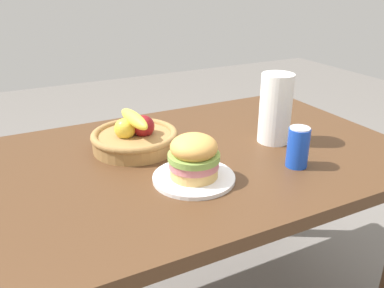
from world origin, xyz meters
name	(u,v)px	position (x,y,z in m)	size (l,w,h in m)	color
dining_table	(194,181)	(0.00, 0.00, 0.65)	(1.40, 0.90, 0.75)	#4C301C
plate	(194,178)	(-0.08, -0.15, 0.76)	(0.24, 0.24, 0.01)	white
sandwich	(194,156)	(-0.08, -0.15, 0.82)	(0.15, 0.15, 0.13)	#DBAD60
soda_can	(298,147)	(0.24, -0.22, 0.81)	(0.07, 0.07, 0.13)	blue
fruit_basket	(135,137)	(-0.16, 0.13, 0.79)	(0.29, 0.29, 0.14)	#9E7542
paper_towel_roll	(275,109)	(0.30, -0.03, 0.87)	(0.11, 0.11, 0.24)	white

